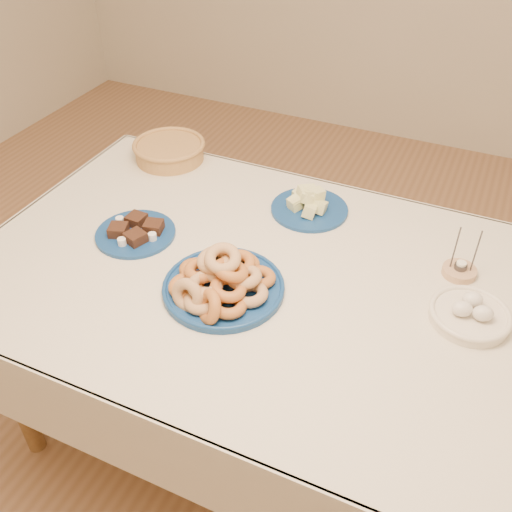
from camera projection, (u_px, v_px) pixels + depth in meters
name	position (u px, v px, depth m)	size (l,w,h in m)	color
ground	(262.00, 428.00, 2.10)	(5.00, 5.00, 0.00)	#8E6343
dining_table	(263.00, 300.00, 1.69)	(1.71, 1.11, 0.75)	brown
donut_platter	(222.00, 282.00, 1.54)	(0.43, 0.43, 0.15)	navy
melon_plate	(308.00, 204.00, 1.86)	(0.31, 0.31, 0.09)	navy
brownie_plate	(136.00, 232.00, 1.76)	(0.25, 0.25, 0.04)	navy
wicker_basket	(169.00, 150.00, 2.12)	(0.31, 0.31, 0.07)	olive
candle_holder	(460.00, 270.00, 1.61)	(0.11, 0.11, 0.16)	tan
egg_bowl	(470.00, 314.00, 1.47)	(0.26, 0.26, 0.07)	silver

